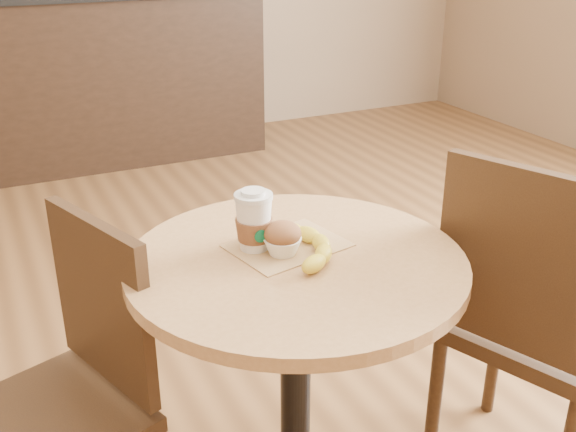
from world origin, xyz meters
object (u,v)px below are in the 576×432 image
object	(u,v)px
cafe_table	(296,340)
muffin	(283,238)
chair_right	(530,320)
banana	(301,243)
chair_left	(67,394)
coffee_cup	(254,223)

from	to	relation	value
cafe_table	muffin	bearing A→B (deg)	131.43
chair_right	banana	size ratio (longest dim) A/B	3.58
muffin	banana	world-z (taller)	muffin
cafe_table	chair_left	distance (m)	0.51
chair_left	muffin	xyz separation A→B (m)	(0.46, -0.11, 0.33)
chair_right	muffin	xyz separation A→B (m)	(-0.59, 0.15, 0.28)
coffee_cup	banana	world-z (taller)	coffee_cup
coffee_cup	banana	bearing A→B (deg)	-30.26
coffee_cup	banana	distance (m)	0.11
cafe_table	chair_right	distance (m)	0.59
cafe_table	muffin	size ratio (longest dim) A/B	9.12
cafe_table	chair_left	xyz separation A→B (m)	(-0.48, 0.14, -0.08)
cafe_table	chair_left	bearing A→B (deg)	164.32
chair_right	coffee_cup	bearing A→B (deg)	50.53
chair_left	banana	distance (m)	0.60
chair_left	coffee_cup	distance (m)	0.55
chair_right	muffin	size ratio (longest dim) A/B	11.34
cafe_table	chair_left	world-z (taller)	chair_left
banana	cafe_table	bearing A→B (deg)	-138.40
coffee_cup	muffin	world-z (taller)	coffee_cup
muffin	banana	distance (m)	0.05
chair_left	muffin	distance (m)	0.58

